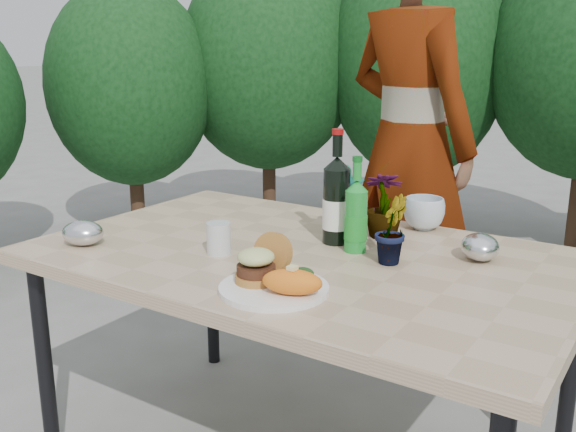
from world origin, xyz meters
The scene contains 17 objects.
patio_table centered at (0.00, 0.00, 0.69)m, with size 1.60×1.00×0.75m.
shrub_hedge centered at (-0.04, 1.75, 1.12)m, with size 6.77×5.03×2.08m.
dinner_plate centered at (0.11, -0.31, 0.76)m, with size 0.28×0.28×0.01m, color white.
burger_stack centered at (0.05, -0.29, 0.81)m, with size 0.11×0.16×0.11m.
sweet_potato centered at (0.18, -0.33, 0.80)m, with size 0.15×0.08×0.06m, color orange.
grilled_veg centered at (0.13, -0.22, 0.78)m, with size 0.08×0.05×0.03m.
wine_bottle centered at (0.04, 0.14, 0.88)m, with size 0.09×0.09×0.36m.
sparkling_water centered at (0.13, 0.10, 0.86)m, with size 0.07×0.07×0.29m.
plastic_cup centered at (-0.20, -0.15, 0.80)m, with size 0.07×0.07×0.10m, color silver.
seedling_left centered at (0.03, 0.19, 0.87)m, with size 0.12×0.08×0.23m, color #23501B.
seedling_mid centered at (0.26, 0.06, 0.85)m, with size 0.11×0.09×0.20m, color #2D5F20.
seedling_right centered at (0.13, 0.28, 0.86)m, with size 0.12×0.12×0.21m, color #26591E.
blue_bowl centered at (0.21, 0.44, 0.80)m, with size 0.14×0.14×0.11m, color silver.
foil_packet_left centered at (-0.61, -0.31, 0.79)m, with size 0.13×0.11×0.08m, color silver.
foil_packet_right centered at (0.47, 0.22, 0.79)m, with size 0.13×0.11×0.08m, color silver.
person centered at (-0.11, 1.05, 0.94)m, with size 0.69×0.45×1.88m, color #9A644D.
terracotta_pot centered at (-1.77, 1.91, 0.07)m, with size 0.17×0.17×0.14m.
Camera 1 is at (0.97, -1.56, 1.35)m, focal length 40.00 mm.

